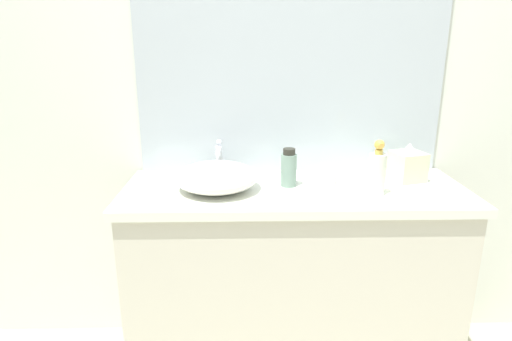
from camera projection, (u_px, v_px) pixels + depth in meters
The scene contains 9 objects.
bathroom_wall_rear at pixel (275, 75), 1.94m from camera, with size 6.00×0.06×2.60m, color silver.
vanity_counter at pixel (292, 280), 1.90m from camera, with size 1.40×0.52×0.87m.
wall_mirror_panel at pixel (291, 50), 1.87m from camera, with size 1.35×0.01×1.08m, color #B2BCC6.
sink_basin at pixel (216, 177), 1.74m from camera, with size 0.33×0.33×0.11m, color silver.
faucet at pixel (219, 156), 1.90m from camera, with size 0.03×0.12×0.16m.
soap_dispenser at pixel (377, 172), 1.68m from camera, with size 0.07×0.07×0.22m.
lotion_bottle at pixel (289, 168), 1.78m from camera, with size 0.06×0.06×0.16m.
tissue_box at pixel (408, 165), 1.85m from camera, with size 0.15×0.15×0.16m.
candle_jar at pixel (331, 179), 1.82m from camera, with size 0.05×0.05×0.04m, color silver.
Camera 1 is at (-0.13, -1.25, 1.45)m, focal length 30.36 mm.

